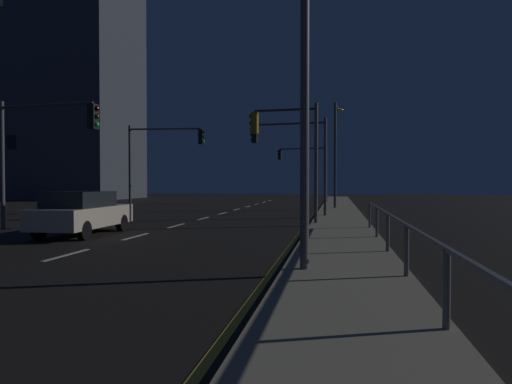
{
  "coord_description": "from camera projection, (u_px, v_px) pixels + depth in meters",
  "views": [
    {
      "loc": [
        6.87,
        -1.46,
        1.87
      ],
      "look_at": [
        1.67,
        27.44,
        1.27
      ],
      "focal_mm": 31.28,
      "sensor_mm": 36.0,
      "label": 1
    }
  ],
  "objects": [
    {
      "name": "street_lamp_across_street",
      "position": [
        317.0,
        36.0,
        8.9
      ],
      "size": [
        1.77,
        0.56,
        7.88
      ],
      "color": "#4C4C51",
      "rests_on": "sidewalk_right"
    },
    {
      "name": "traffic_light_far_center",
      "position": [
        304.0,
        162.0,
        41.52
      ],
      "size": [
        4.73,
        0.9,
        5.19
      ],
      "color": "#2D3033",
      "rests_on": "sidewalk_right"
    },
    {
      "name": "traffic_light_near_left",
      "position": [
        44.0,
        137.0,
        17.52
      ],
      "size": [
        4.55,
        0.61,
        5.17
      ],
      "color": "#4C4C51",
      "rests_on": "ground"
    },
    {
      "name": "barrier_fence",
      "position": [
        407.0,
        237.0,
        8.27
      ],
      "size": [
        0.09,
        18.41,
        0.98
      ],
      "color": "#59595E",
      "rests_on": "sidewalk_right"
    },
    {
      "name": "street_lamp_far_end",
      "position": [
        336.0,
        145.0,
        31.42
      ],
      "size": [
        0.63,
        2.01,
        7.34
      ],
      "color": "#38383D",
      "rests_on": "sidewalk_right"
    },
    {
      "name": "building_distant",
      "position": [
        58.0,
        68.0,
        52.84
      ],
      "size": [
        17.17,
        11.62,
        31.05
      ],
      "color": "#3D424C",
      "rests_on": "ground"
    },
    {
      "name": "lane_markings_center",
      "position": [
        203.0,
        218.0,
        23.35
      ],
      "size": [
        0.14,
        50.0,
        0.01
      ],
      "color": "silver",
      "rests_on": "ground"
    },
    {
      "name": "traffic_light_mid_left",
      "position": [
        291.0,
        147.0,
        24.16
      ],
      "size": [
        4.22,
        0.58,
        5.2
      ],
      "color": "#4C4C51",
      "rests_on": "sidewalk_right"
    },
    {
      "name": "ground_plane",
      "position": [
        180.0,
        225.0,
        19.91
      ],
      "size": [
        112.0,
        112.0,
        0.0
      ],
      "primitive_type": "plane",
      "color": "black",
      "rests_on": "ground"
    },
    {
      "name": "traffic_light_overhead_east",
      "position": [
        162.0,
        150.0,
        28.82
      ],
      "size": [
        5.03,
        0.67,
        5.62
      ],
      "color": "#38383D",
      "rests_on": "ground"
    },
    {
      "name": "traffic_light_mid_right",
      "position": [
        287.0,
        140.0,
        19.59
      ],
      "size": [
        3.07,
        0.44,
        5.2
      ],
      "color": "#4C4C51",
      "rests_on": "sidewalk_right"
    },
    {
      "name": "car",
      "position": [
        83.0,
        212.0,
        15.97
      ],
      "size": [
        1.99,
        4.47,
        1.57
      ],
      "color": "beige",
      "rests_on": "ground"
    },
    {
      "name": "lane_edge_line",
      "position": [
        311.0,
        218.0,
        23.85
      ],
      "size": [
        0.14,
        53.0,
        0.01
      ],
      "color": "gold",
      "rests_on": "ground"
    },
    {
      "name": "sidewalk_right",
      "position": [
        340.0,
        226.0,
        18.66
      ],
      "size": [
        2.52,
        77.0,
        0.14
      ],
      "primitive_type": "cube",
      "color": "gray",
      "rests_on": "ground"
    }
  ]
}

